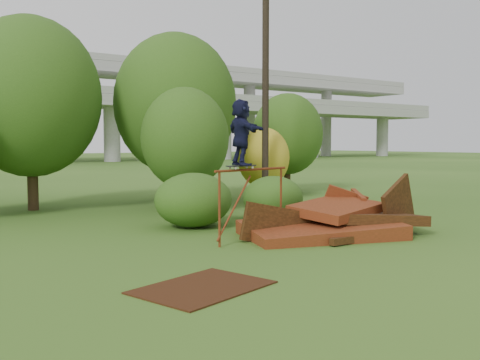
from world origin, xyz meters
TOP-DOWN VIEW (x-y plane):
  - ground at (0.00, 0.00)m, footprint 240.00×240.00m
  - scrap_pile at (1.94, 1.33)m, footprint 5.95×3.63m
  - grind_rail at (-0.46, 1.94)m, footprint 2.65×0.65m
  - skateboard at (-0.87, 1.85)m, footprint 0.91×0.43m
  - skater at (-0.87, 1.85)m, footprint 0.68×1.60m
  - flat_plate at (-3.85, -1.29)m, footprint 2.64×2.20m
  - tree_1 at (-3.61, 11.80)m, footprint 5.24×5.24m
  - tree_2 at (0.99, 8.22)m, footprint 3.27×3.27m
  - tree_3 at (2.02, 10.95)m, footprint 5.15×5.15m
  - tree_4 at (5.86, 9.87)m, footprint 2.35×2.35m
  - tree_5 at (9.05, 12.05)m, footprint 3.63×3.63m
  - shrub_left at (-0.62, 4.75)m, footprint 2.39×2.21m
  - shrub_right at (2.32, 4.62)m, footprint 2.06×1.89m
  - utility_pole at (4.90, 8.46)m, footprint 1.40×0.28m

SIDE VIEW (x-z plane):
  - ground at x=0.00m, z-range 0.00..0.00m
  - flat_plate at x=-3.85m, z-range 0.00..0.03m
  - scrap_pile at x=1.94m, z-range -0.66..1.34m
  - shrub_right at x=2.32m, z-range 0.00..1.46m
  - shrub_left at x=-0.62m, z-range 0.00..1.66m
  - grind_rail at x=-0.46m, z-range 0.40..2.30m
  - tree_4 at x=5.86m, z-range 0.26..3.51m
  - skateboard at x=-0.87m, z-range 1.92..2.02m
  - tree_2 at x=0.99m, z-range 0.42..5.02m
  - skater at x=-0.87m, z-range 1.99..3.66m
  - tree_5 at x=9.05m, z-range 0.45..5.55m
  - tree_3 at x=2.02m, z-range 0.61..7.76m
  - tree_1 at x=-3.61m, z-range 0.63..7.92m
  - utility_pole at x=4.90m, z-range 0.07..9.86m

